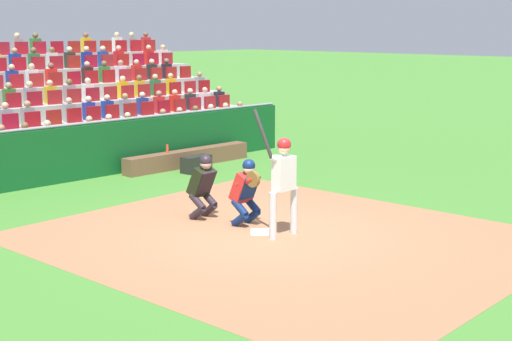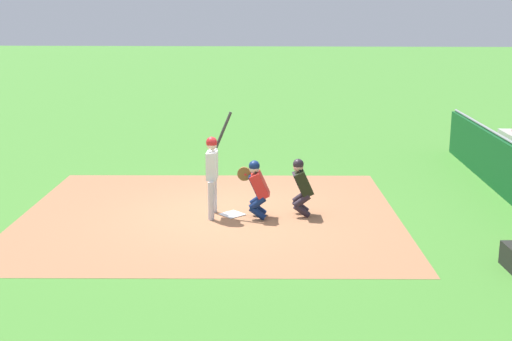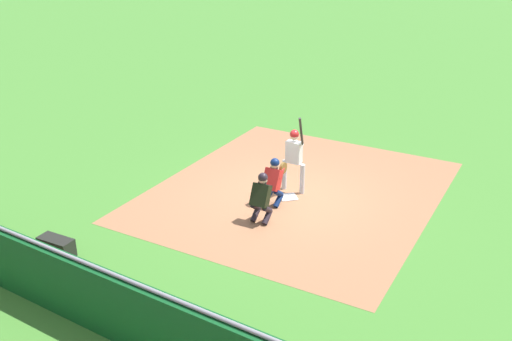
# 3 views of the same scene
# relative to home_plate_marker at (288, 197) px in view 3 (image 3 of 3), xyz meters

# --- Properties ---
(ground_plane) EXTENTS (160.00, 160.00, 0.00)m
(ground_plane) POSITION_rel_home_plate_marker_xyz_m (0.00, 0.00, -0.02)
(ground_plane) COLOR #458430
(infield_dirt_patch) EXTENTS (7.52, 8.59, 0.01)m
(infield_dirt_patch) POSITION_rel_home_plate_marker_xyz_m (0.00, 0.50, -0.01)
(infield_dirt_patch) COLOR #A26C49
(infield_dirt_patch) RESTS_ON ground_plane
(home_plate_marker) EXTENTS (0.62, 0.62, 0.02)m
(home_plate_marker) POSITION_rel_home_plate_marker_xyz_m (0.00, 0.00, 0.00)
(home_plate_marker) COLOR white
(home_plate_marker) RESTS_ON infield_dirt_patch
(batter_at_plate) EXTENTS (0.72, 0.54, 2.26)m
(batter_at_plate) POSITION_rel_home_plate_marker_xyz_m (-0.08, 0.41, 1.08)
(batter_at_plate) COLOR silver
(batter_at_plate) RESTS_ON ground_plane
(catcher_crouching) EXTENTS (0.46, 0.71, 1.29)m
(catcher_crouching) POSITION_rel_home_plate_marker_xyz_m (-0.13, -0.55, 0.70)
(catcher_crouching) COLOR navy
(catcher_crouching) RESTS_ON ground_plane
(home_plate_umpire) EXTENTS (0.49, 0.49, 1.29)m
(home_plate_umpire) POSITION_rel_home_plate_marker_xyz_m (0.08, -1.51, 0.68)
(home_plate_umpire) COLOR #291F28
(home_plate_umpire) RESTS_ON ground_plane
(dugout_wall) EXTENTS (14.31, 0.24, 1.39)m
(dugout_wall) POSITION_rel_home_plate_marker_xyz_m (0.00, -6.52, 0.65)
(dugout_wall) COLOR #104E20
(dugout_wall) RESTS_ON ground_plane
(dugout_bench) EXTENTS (4.01, 0.40, 0.44)m
(dugout_bench) POSITION_rel_home_plate_marker_xyz_m (-3.32, -5.97, 0.20)
(dugout_bench) COLOR brown
(dugout_bench) RESTS_ON ground_plane
(water_bottle_on_bench) EXTENTS (0.07, 0.07, 0.21)m
(water_bottle_on_bench) POSITION_rel_home_plate_marker_xyz_m (-2.65, -6.00, 0.53)
(water_bottle_on_bench) COLOR #DF4627
(water_bottle_on_bench) RESTS_ON dugout_bench
(equipment_duffel_bag) EXTENTS (0.84, 0.42, 0.42)m
(equipment_duffel_bag) POSITION_rel_home_plate_marker_xyz_m (-2.93, -5.20, 0.19)
(equipment_duffel_bag) COLOR black
(equipment_duffel_bag) RESTS_ON ground_plane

